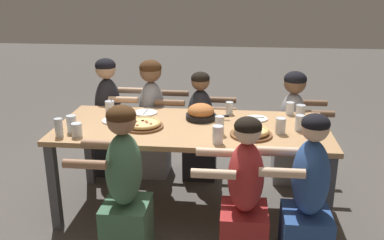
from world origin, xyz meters
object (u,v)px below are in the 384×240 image
at_px(empty_plate_c, 146,113).
at_px(diner_far_center, 201,130).
at_px(drinking_glass_b, 300,123).
at_px(drinking_glass_g, 72,125).
at_px(empty_plate_a, 256,119).
at_px(drinking_glass_f, 218,135).
at_px(drinking_glass_i, 290,109).
at_px(drinking_glass_a, 219,126).
at_px(drinking_glass_c, 77,130).
at_px(diner_near_midright, 244,201).
at_px(drinking_glass_h, 59,129).
at_px(diner_far_midleft, 153,122).
at_px(diner_far_right, 292,131).
at_px(drinking_glass_j, 280,127).
at_px(cocktail_glass_blue, 110,107).
at_px(drinking_glass_d, 300,114).
at_px(diner_near_right, 307,202).
at_px(diner_far_left, 109,121).
at_px(drinking_glass_e, 229,109).
at_px(pizza_board_main, 143,124).
at_px(diner_near_midleft, 125,191).
at_px(skillet_bowl, 201,113).
at_px(pizza_board_second, 251,132).
at_px(empty_plate_b, 115,120).

bearing_deg(empty_plate_c, diner_far_center, 40.86).
bearing_deg(drinking_glass_b, drinking_glass_g, -173.03).
xyz_separation_m(empty_plate_a, drinking_glass_f, (-0.30, -0.58, 0.05)).
bearing_deg(diner_far_center, drinking_glass_i, 69.79).
xyz_separation_m(drinking_glass_a, drinking_glass_c, (-1.07, -0.16, -0.02)).
relative_size(diner_near_midright, diner_far_center, 1.02).
height_order(drinking_glass_h, diner_near_midright, diner_near_midright).
height_order(drinking_glass_h, diner_far_midleft, diner_far_midleft).
bearing_deg(diner_far_right, drinking_glass_j, -14.22).
bearing_deg(drinking_glass_b, cocktail_glass_blue, 168.38).
bearing_deg(drinking_glass_a, drinking_glass_i, 43.07).
distance_m(empty_plate_a, drinking_glass_d, 0.36).
bearing_deg(drinking_glass_h, drinking_glass_a, 8.20).
bearing_deg(diner_near_right, drinking_glass_c, 78.01).
bearing_deg(diner_far_left, drinking_glass_c, 3.52).
bearing_deg(drinking_glass_e, pizza_board_main, -148.12).
xyz_separation_m(empty_plate_c, diner_near_midleft, (0.05, -0.98, -0.25)).
distance_m(pizza_board_main, diner_far_center, 0.92).
bearing_deg(diner_far_midleft, drinking_glass_b, 61.64).
height_order(skillet_bowl, drinking_glass_e, skillet_bowl).
relative_size(cocktail_glass_blue, drinking_glass_d, 0.86).
height_order(pizza_board_main, drinking_glass_i, drinking_glass_i).
bearing_deg(pizza_board_second, drinking_glass_j, 18.49).
bearing_deg(empty_plate_a, drinking_glass_h, -159.56).
distance_m(empty_plate_a, drinking_glass_j, 0.37).
bearing_deg(drinking_glass_f, diner_far_center, 101.39).
xyz_separation_m(skillet_bowl, empty_plate_a, (0.47, 0.04, -0.05)).
distance_m(drinking_glass_j, diner_near_midright, 0.73).
xyz_separation_m(drinking_glass_b, drinking_glass_h, (-1.83, -0.32, -0.00)).
relative_size(drinking_glass_e, diner_near_right, 0.10).
distance_m(skillet_bowl, drinking_glass_b, 0.82).
xyz_separation_m(drinking_glass_j, diner_near_midleft, (-1.09, -0.59, -0.30)).
bearing_deg(drinking_glass_b, diner_near_right, -90.88).
xyz_separation_m(empty_plate_a, drinking_glass_a, (-0.30, -0.39, 0.06)).
bearing_deg(pizza_board_second, drinking_glass_g, -177.39).
xyz_separation_m(empty_plate_a, drinking_glass_d, (0.36, -0.01, 0.06)).
height_order(drinking_glass_b, drinking_glass_i, drinking_glass_b).
relative_size(empty_plate_c, drinking_glass_h, 1.47).
height_order(empty_plate_c, drinking_glass_a, drinking_glass_a).
bearing_deg(drinking_glass_b, empty_plate_b, 177.16).
height_order(drinking_glass_j, diner_far_right, diner_far_right).
xyz_separation_m(skillet_bowl, diner_far_center, (-0.04, 0.51, -0.35)).
bearing_deg(drinking_glass_i, diner_far_midleft, 166.97).
bearing_deg(empty_plate_a, drinking_glass_e, 151.42).
bearing_deg(drinking_glass_e, drinking_glass_h, -151.58).
distance_m(empty_plate_a, drinking_glass_a, 0.49).
distance_m(pizza_board_main, diner_near_midright, 1.06).
distance_m(empty_plate_b, drinking_glass_a, 0.91).
bearing_deg(empty_plate_c, diner_far_left, 139.28).
relative_size(drinking_glass_b, drinking_glass_c, 1.20).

